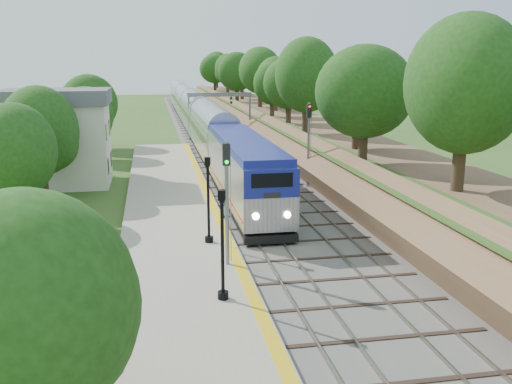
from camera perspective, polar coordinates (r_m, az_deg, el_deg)
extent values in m
plane|color=#2D4C19|center=(22.90, 7.13, -13.88)|extent=(320.00, 320.00, 0.00)
cube|color=#4C4944|center=(80.51, -4.39, 5.70)|extent=(9.50, 170.00, 0.12)
cube|color=gray|center=(80.26, -6.33, 5.74)|extent=(0.08, 170.00, 0.16)
cube|color=gray|center=(80.37, -5.31, 5.77)|extent=(0.08, 170.00, 0.16)
cube|color=gray|center=(80.64, -3.49, 5.83)|extent=(0.08, 170.00, 0.16)
cube|color=gray|center=(80.82, -2.47, 5.85)|extent=(0.08, 170.00, 0.16)
cube|color=gray|center=(36.86, -8.20, -3.05)|extent=(6.40, 68.00, 0.38)
cube|color=gold|center=(37.00, -3.80, -2.56)|extent=(0.55, 68.00, 0.01)
cube|color=brown|center=(81.88, 2.26, 6.87)|extent=(9.00, 170.00, 3.00)
cube|color=brown|center=(81.14, -0.45, 6.68)|extent=(4.47, 170.00, 4.54)
cylinder|color=#332316|center=(34.20, 18.39, 2.25)|extent=(0.60, 0.60, 2.62)
sphere|color=#1A3C10|center=(33.75, 18.83, 8.20)|extent=(5.70, 5.70, 5.70)
cylinder|color=#332316|center=(81.31, 1.24, 8.82)|extent=(0.60, 0.60, 2.62)
sphere|color=#1A3C10|center=(81.12, 1.25, 11.33)|extent=(5.70, 5.70, 5.70)
cylinder|color=#332316|center=(130.58, -3.27, 10.41)|extent=(0.60, 0.60, 2.62)
sphere|color=#1A3C10|center=(130.47, -3.29, 11.97)|extent=(5.70, 5.70, 5.70)
cube|color=silver|center=(50.47, -19.07, 4.45)|extent=(8.00, 6.00, 6.80)
cube|color=#56585E|center=(50.08, -19.41, 8.98)|extent=(8.60, 6.60, 1.20)
cube|color=black|center=(48.51, -14.55, 2.51)|extent=(0.05, 1.10, 1.30)
cube|color=black|center=(52.04, -14.29, 3.22)|extent=(0.05, 1.10, 1.30)
cube|color=black|center=(48.09, -14.74, 5.79)|extent=(0.05, 1.10, 1.30)
cube|color=black|center=(51.66, -14.46, 6.28)|extent=(0.05, 1.10, 1.30)
cylinder|color=slate|center=(74.92, -6.70, 7.44)|extent=(0.24, 0.24, 6.20)
cylinder|color=slate|center=(75.86, -0.61, 7.60)|extent=(0.24, 0.24, 6.20)
cube|color=slate|center=(75.07, -3.67, 9.70)|extent=(8.40, 0.25, 0.50)
cube|color=black|center=(74.71, -5.58, 9.07)|extent=(0.30, 0.20, 0.90)
cube|color=black|center=(75.16, -2.50, 9.14)|extent=(0.30, 0.20, 0.90)
sphere|color=#1A3C10|center=(14.94, -22.01, -10.74)|extent=(5.32, 5.32, 5.32)
cylinder|color=#332316|center=(46.66, -17.14, 1.22)|extent=(0.60, 0.60, 2.45)
sphere|color=#1A3C10|center=(46.12, -17.42, 5.27)|extent=(5.32, 5.32, 5.32)
cylinder|color=#332316|center=(62.34, -15.53, 4.19)|extent=(0.60, 0.60, 2.45)
sphere|color=#1A3C10|center=(61.94, -15.72, 7.23)|extent=(5.32, 5.32, 5.32)
cube|color=black|center=(41.03, -1.19, -0.66)|extent=(2.91, 18.23, 0.63)
cube|color=#B7BAC1|center=(40.58, -1.20, 2.23)|extent=(3.16, 18.99, 3.59)
cube|color=navy|center=(40.25, -1.22, 5.06)|extent=(3.04, 18.23, 0.46)
cube|color=navy|center=(31.21, 1.60, 0.80)|extent=(3.13, 0.10, 1.58)
cube|color=black|center=(31.13, 1.62, 1.17)|extent=(2.32, 0.06, 0.79)
cube|color=#AC1110|center=(40.83, -1.19, 0.56)|extent=(3.18, 18.61, 0.11)
cube|color=#B7BAC1|center=(60.86, -4.34, 5.48)|extent=(3.16, 21.10, 4.11)
cube|color=#B7BAC1|center=(82.33, -5.99, 7.43)|extent=(3.16, 21.10, 4.11)
cube|color=#B7BAC1|center=(103.90, -6.96, 8.56)|extent=(3.16, 21.10, 4.11)
cube|color=#B7BAC1|center=(125.51, -7.60, 9.31)|extent=(3.16, 21.10, 4.11)
cylinder|color=black|center=(24.76, -3.31, -10.26)|extent=(0.47, 0.47, 0.32)
cylinder|color=black|center=(24.01, -3.37, -5.67)|extent=(0.15, 0.15, 4.19)
cube|color=black|center=(23.37, -3.45, -0.30)|extent=(0.36, 0.36, 0.43)
cube|color=silver|center=(23.37, -3.45, -0.30)|extent=(0.26, 0.26, 0.32)
cylinder|color=black|center=(32.13, -4.72, -4.73)|extent=(0.48, 0.48, 0.33)
cylinder|color=black|center=(31.54, -4.79, -1.07)|extent=(0.15, 0.15, 4.23)
cube|color=black|center=(31.06, -4.87, 3.11)|extent=(0.37, 0.37, 0.43)
cube|color=silver|center=(31.06, -4.87, 3.11)|extent=(0.26, 0.26, 0.33)
cylinder|color=slate|center=(27.85, -2.93, -1.22)|extent=(0.19, 0.19, 6.18)
cube|color=black|center=(27.35, -2.99, 3.77)|extent=(0.36, 0.23, 1.07)
cylinder|color=#0CE526|center=(27.21, -2.96, 3.72)|extent=(0.17, 0.06, 0.17)
cylinder|color=slate|center=(46.86, 5.27, 4.70)|extent=(0.20, 0.20, 6.89)
cube|color=black|center=(46.54, 5.34, 8.09)|extent=(0.38, 0.24, 1.11)
cylinder|color=#FF0C0C|center=(46.40, 5.39, 8.07)|extent=(0.18, 0.07, 0.18)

